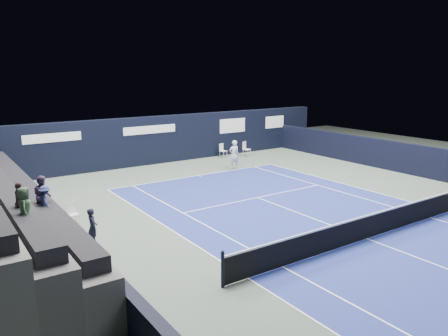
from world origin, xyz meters
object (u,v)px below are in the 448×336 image
at_px(line_judge_chair, 72,212).
at_px(tennis_net, 368,226).
at_px(tennis_player, 234,154).
at_px(folding_chair_back_a, 222,148).
at_px(folding_chair_back_b, 246,148).

xyz_separation_m(line_judge_chair, tennis_net, (8.43, -7.70, -0.01)).
height_order(line_judge_chair, tennis_player, tennis_player).
xyz_separation_m(folding_chair_back_a, line_judge_chair, (-12.68, -8.03, -0.12)).
xyz_separation_m(folding_chair_back_b, tennis_net, (-5.88, -15.09, -0.09)).
height_order(folding_chair_back_a, tennis_player, tennis_player).
height_order(folding_chair_back_a, line_judge_chair, folding_chair_back_a).
distance_m(folding_chair_back_a, folding_chair_back_b, 1.74).
distance_m(folding_chair_back_a, tennis_player, 3.78).
distance_m(line_judge_chair, tennis_player, 12.12).
bearing_deg(folding_chair_back_b, tennis_player, -160.61).
bearing_deg(folding_chair_back_a, tennis_net, -120.74).
distance_m(folding_chair_back_b, tennis_player, 4.20).
bearing_deg(folding_chair_back_b, tennis_net, -134.71).
xyz_separation_m(folding_chair_back_a, folding_chair_back_b, (1.62, -0.64, -0.04)).
distance_m(tennis_net, tennis_player, 12.57).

